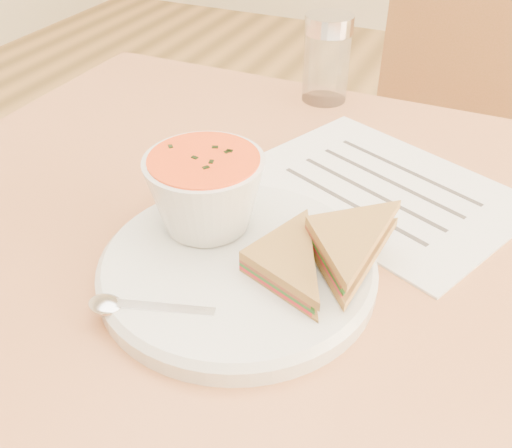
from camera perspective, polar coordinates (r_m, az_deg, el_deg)
The scene contains 9 objects.
dining_table at distance 0.89m, azimuth 4.91°, elevation -19.99°, with size 1.00×0.70×0.75m, color brown, non-canonical shape.
chair_far at distance 1.28m, azimuth 17.61°, elevation 3.90°, with size 0.41×0.41×0.91m, color brown, non-canonical shape.
plate at distance 0.54m, azimuth -1.85°, elevation -4.48°, with size 0.26×0.26×0.02m, color white, non-canonical shape.
soup_bowl at distance 0.55m, azimuth -5.04°, elevation 2.87°, with size 0.12×0.12×0.08m, color white, non-canonical shape.
sandwich_half_a at distance 0.51m, azimuth -1.70°, elevation -4.00°, with size 0.09×0.09×0.03m, color olive, non-canonical shape.
sandwich_half_b at distance 0.53m, azimuth 4.90°, elevation -0.50°, with size 0.10×0.10×0.03m, color olive, non-canonical shape.
spoon at distance 0.49m, azimuth -9.48°, elevation -8.35°, with size 0.16×0.03×0.01m, color silver, non-canonical shape.
paper_menu at distance 0.68m, azimuth 12.31°, elevation 3.57°, with size 0.30×0.22×0.00m, color white, non-canonical shape.
condiment_shaker at distance 0.87m, azimuth 7.07°, elevation 16.08°, with size 0.07×0.07×0.12m, color silver, non-canonical shape.
Camera 1 is at (0.14, -0.47, 1.11)m, focal length 40.00 mm.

